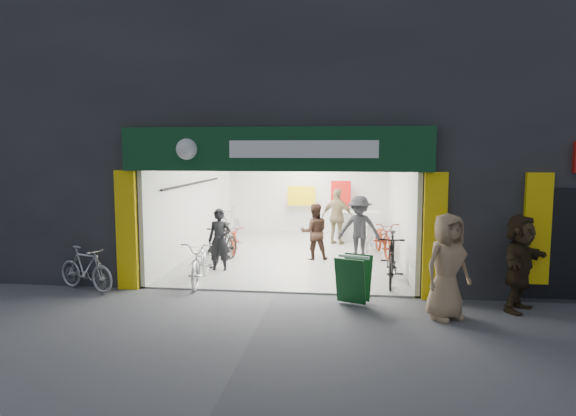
% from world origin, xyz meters
% --- Properties ---
extents(ground, '(60.00, 60.00, 0.00)m').
position_xyz_m(ground, '(0.00, 0.00, 0.00)').
color(ground, '#56565B').
rests_on(ground, ground).
extents(building, '(17.00, 10.27, 8.00)m').
position_xyz_m(building, '(0.91, 4.99, 4.31)').
color(building, '#232326').
rests_on(building, ground).
extents(bike_left_front, '(0.88, 1.99, 1.01)m').
position_xyz_m(bike_left_front, '(-1.80, 0.60, 0.51)').
color(bike_left_front, silver).
rests_on(bike_left_front, ground).
extents(bike_left_midfront, '(0.84, 1.86, 1.08)m').
position_xyz_m(bike_left_midfront, '(-1.80, 2.55, 0.54)').
color(bike_left_midfront, black).
rests_on(bike_left_midfront, ground).
extents(bike_left_midback, '(0.87, 1.71, 0.86)m').
position_xyz_m(bike_left_midback, '(-1.80, 3.95, 0.43)').
color(bike_left_midback, maroon).
rests_on(bike_left_midback, ground).
extents(bike_left_back, '(0.83, 1.94, 1.13)m').
position_xyz_m(bike_left_back, '(-2.47, 6.04, 0.56)').
color(bike_left_back, '#A9A9AD').
rests_on(bike_left_back, ground).
extents(bike_right_front, '(0.77, 2.03, 1.19)m').
position_xyz_m(bike_right_front, '(2.50, 1.03, 0.60)').
color(bike_right_front, black).
rests_on(bike_right_front, ground).
extents(bike_right_mid, '(0.96, 2.00, 1.01)m').
position_xyz_m(bike_right_mid, '(2.50, 4.23, 0.50)').
color(bike_right_mid, maroon).
rests_on(bike_right_mid, ground).
extents(bike_right_back, '(0.71, 1.68, 0.98)m').
position_xyz_m(bike_right_back, '(2.14, 5.06, 0.49)').
color(bike_right_back, '#ABACB0').
rests_on(bike_right_back, ground).
extents(parked_bike, '(1.66, 1.03, 0.97)m').
position_xyz_m(parked_bike, '(-4.10, -0.30, 0.48)').
color(parked_bike, '#AAAAAE').
rests_on(parked_bike, ground).
extents(customer_a, '(0.60, 0.41, 1.59)m').
position_xyz_m(customer_a, '(-1.67, 1.74, 0.79)').
color(customer_a, black).
rests_on(customer_a, ground).
extents(customer_b, '(0.88, 0.75, 1.58)m').
position_xyz_m(customer_b, '(0.58, 3.36, 0.79)').
color(customer_b, '#311F16').
rests_on(customer_b, ground).
extents(customer_c, '(1.24, 0.83, 1.79)m').
position_xyz_m(customer_c, '(1.80, 3.48, 0.90)').
color(customer_c, black).
rests_on(customer_c, ground).
extents(customer_d, '(1.15, 0.79, 1.82)m').
position_xyz_m(customer_d, '(1.14, 5.68, 0.91)').
color(customer_d, olive).
rests_on(customer_d, ground).
extents(pedestrian_near, '(1.12, 1.03, 1.92)m').
position_xyz_m(pedestrian_near, '(3.30, -1.24, 0.96)').
color(pedestrian_near, '#967757').
rests_on(pedestrian_near, ground).
extents(pedestrian_far, '(1.42, 1.72, 1.84)m').
position_xyz_m(pedestrian_far, '(4.74, -0.61, 0.92)').
color(pedestrian_far, '#332617').
rests_on(pedestrian_far, ground).
extents(sandwich_board, '(0.78, 0.79, 0.93)m').
position_xyz_m(sandwich_board, '(1.64, -0.50, 0.51)').
color(sandwich_board, '#11441B').
rests_on(sandwich_board, ground).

